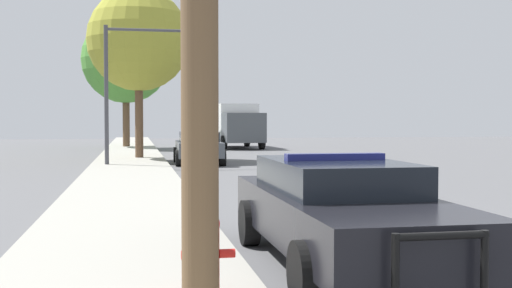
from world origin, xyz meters
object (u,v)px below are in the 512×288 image
box_truck (235,124)px  tree_sidewalk_far (126,60)px  police_car (340,209)px  traffic_light (147,66)px  car_background_midblock (199,147)px  fire_hydrant (208,251)px  tree_sidewalk_mid (139,40)px

box_truck → tree_sidewalk_far: 8.12m
police_car → box_truck: 33.95m
traffic_light → car_background_midblock: traffic_light is taller
police_car → tree_sidewalk_far: bearing=-84.7°
traffic_light → fire_hydrant: bearing=-89.5°
tree_sidewalk_far → box_truck: bearing=-3.1°
police_car → box_truck: box_truck is taller
traffic_light → box_truck: traffic_light is taller
fire_hydrant → tree_sidewalk_mid: bearing=91.2°
fire_hydrant → tree_sidewalk_mid: 23.93m
car_background_midblock → tree_sidewalk_far: tree_sidewalk_far is taller
box_truck → traffic_light: bearing=67.0°
traffic_light → tree_sidewalk_far: size_ratio=0.64×
box_truck → tree_sidewalk_far: size_ratio=0.84×
fire_hydrant → box_truck: 35.70m
police_car → tree_sidewalk_mid: bearing=-83.8°
police_car → traffic_light: size_ratio=0.99×
tree_sidewalk_mid → police_car: bearing=-83.9°
tree_sidewalk_far → tree_sidewalk_mid: bearing=-86.6°
fire_hydrant → box_truck: (5.79, 35.22, 0.98)m
police_car → box_truck: (3.94, 33.71, 0.82)m
police_car → fire_hydrant: 2.40m
car_background_midblock → box_truck: box_truck is taller
car_background_midblock → box_truck: size_ratio=0.58×
tree_sidewalk_mid → box_truck: bearing=62.0°
fire_hydrant → traffic_light: 19.35m
tree_sidewalk_far → tree_sidewalk_mid: 12.20m
fire_hydrant → car_background_midblock: bearing=84.6°
car_background_midblock → fire_hydrant: bearing=-93.8°
car_background_midblock → tree_sidewalk_mid: bearing=130.3°
tree_sidewalk_mid → tree_sidewalk_far: bearing=93.4°
fire_hydrant → traffic_light: (-0.18, 19.06, 3.35)m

